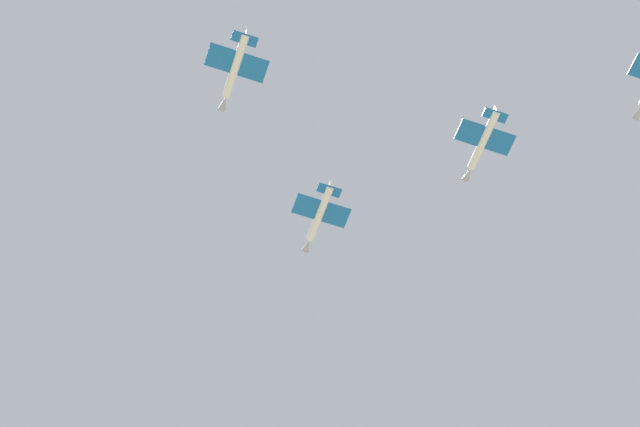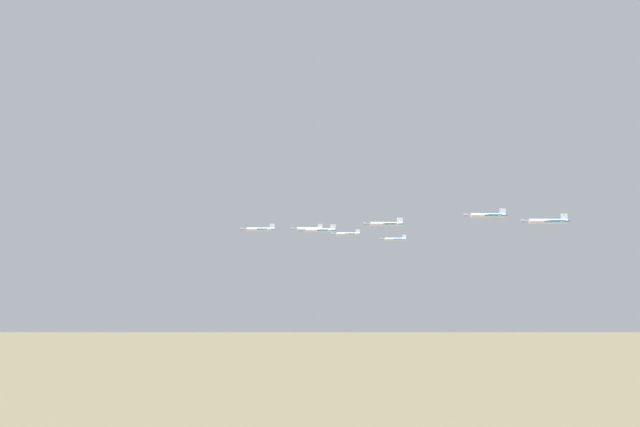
{
  "view_description": "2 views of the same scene",
  "coord_description": "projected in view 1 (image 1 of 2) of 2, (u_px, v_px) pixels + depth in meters",
  "views": [
    {
      "loc": [
        -77.43,
        37.64,
        2.89
      ],
      "look_at": [
        -17.2,
        13.28,
        120.61
      ],
      "focal_mm": 57.38,
      "sensor_mm": 36.0,
      "label": 1
    },
    {
      "loc": [
        -3.61,
        210.42,
        111.53
      ],
      "look_at": [
        -33.52,
        25.32,
        124.71
      ],
      "focal_mm": 36.66,
      "sensor_mm": 36.0,
      "label": 2
    }
  ],
  "objects": [
    {
      "name": "jet_port_inner",
      "position": [
        235.0,
        68.0,
        123.64
      ],
      "size": [
        10.42,
        7.56,
        2.18
      ],
      "rotation": [
        0.0,
        0.0,
        4.66
      ],
      "color": "white"
    },
    {
      "name": "jet_lead",
      "position": [
        319.0,
        215.0,
        134.56
      ],
      "size": [
        10.42,
        7.56,
        2.18
      ],
      "rotation": [
        0.0,
        0.0,
        4.66
      ],
      "color": "white"
    },
    {
      "name": "jet_starboard_inner",
      "position": [
        483.0,
        142.0,
        130.48
      ],
      "size": [
        10.42,
        7.56,
        2.18
      ],
      "rotation": [
        0.0,
        0.0,
        4.66
      ],
      "color": "white"
    }
  ]
}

